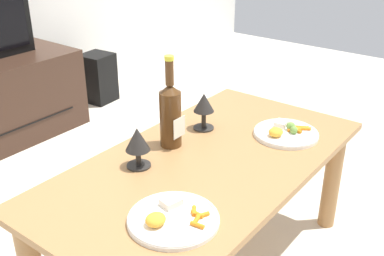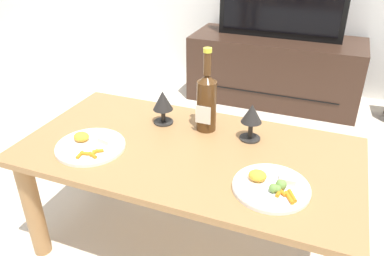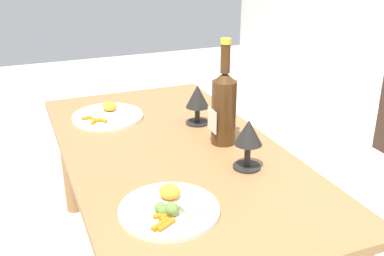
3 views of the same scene
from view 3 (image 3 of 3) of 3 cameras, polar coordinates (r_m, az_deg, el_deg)
The scene contains 6 objects.
dining_table at distance 1.47m, azimuth -2.29°, elevation -5.67°, with size 1.23×0.64×0.48m.
wine_bottle at distance 1.43m, azimuth 3.96°, elevation 2.89°, with size 0.08×0.08×0.33m.
goblet_left at distance 1.60m, azimuth 0.68°, elevation 3.67°, with size 0.08×0.08×0.14m.
goblet_right at distance 1.29m, azimuth 6.96°, elevation -0.96°, with size 0.08×0.08×0.15m.
dinner_plate_left at distance 1.69m, azimuth -10.29°, elevation 1.51°, with size 0.25×0.25×0.04m.
dinner_plate_right at distance 1.11m, azimuth -2.76°, elevation -9.87°, with size 0.24×0.24×0.05m.
Camera 3 is at (1.22, -0.43, 1.09)m, focal length 43.29 mm.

